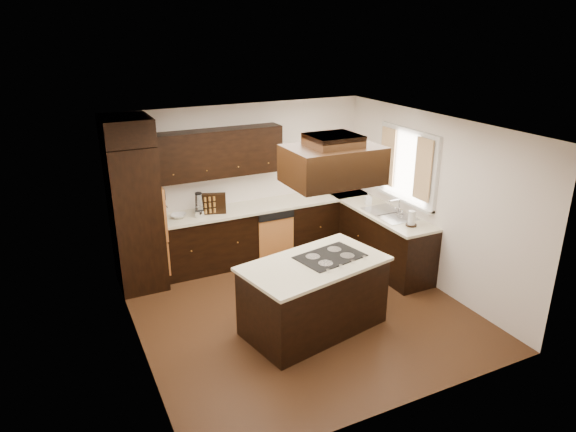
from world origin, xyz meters
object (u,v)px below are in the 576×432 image
object	(u,v)px
oven_column	(136,218)
range_hood	(333,164)
spice_rack	(213,204)
island	(314,297)

from	to	relation	value
oven_column	range_hood	world-z (taller)	range_hood
oven_column	range_hood	xyz separation A→B (m)	(1.88, -2.25, 1.10)
range_hood	spice_rack	xyz separation A→B (m)	(-0.71, 2.30, -1.08)
island	range_hood	distance (m)	1.73
oven_column	island	world-z (taller)	oven_column
island	range_hood	bearing A→B (deg)	-48.94
oven_column	island	bearing A→B (deg)	-51.12
oven_column	range_hood	bearing A→B (deg)	-50.26
oven_column	range_hood	size ratio (longest dim) A/B	2.02
range_hood	spice_rack	size ratio (longest dim) A/B	2.74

